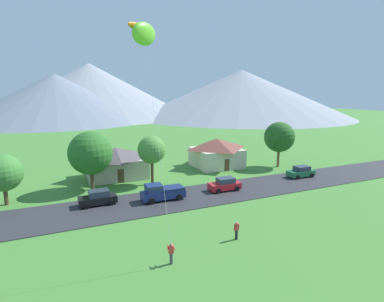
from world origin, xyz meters
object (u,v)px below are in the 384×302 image
(parked_car_green_mid_west, at_px, (301,172))
(pickup_truck_navy_west_side, at_px, (162,192))
(tree_center, at_px, (152,150))
(tree_near_right, at_px, (90,153))
(tree_right_of_center, at_px, (3,173))
(tree_near_left, at_px, (279,137))
(parked_car_red_east_end, at_px, (225,184))
(watcher_person, at_px, (236,230))
(house_leftmost, at_px, (116,162))
(kite_flyer_with_kite, at_px, (145,41))
(house_left_center, at_px, (216,152))
(parked_car_black_west_end, at_px, (98,198))

(parked_car_green_mid_west, relative_size, pickup_truck_navy_west_side, 0.81)
(tree_center, xyz_separation_m, tree_near_right, (-8.03, 0.88, 0.03))
(tree_right_of_center, bearing_deg, tree_near_left, 2.74)
(parked_car_red_east_end, xyz_separation_m, watcher_person, (-5.82, -12.11, 0.01))
(parked_car_red_east_end, bearing_deg, watcher_person, -115.66)
(house_leftmost, distance_m, tree_right_of_center, 15.40)
(house_leftmost, bearing_deg, kite_flyer_with_kite, -93.92)
(tree_right_of_center, xyz_separation_m, parked_car_green_mid_west, (39.46, -4.92, -2.92))
(pickup_truck_navy_west_side, bearing_deg, house_left_center, 41.40)
(tree_near_left, relative_size, parked_car_red_east_end, 1.85)
(tree_center, distance_m, parked_car_black_west_end, 10.52)
(kite_flyer_with_kite, bearing_deg, pickup_truck_navy_west_side, 67.56)
(tree_right_of_center, bearing_deg, house_left_center, 11.96)
(tree_near_left, relative_size, parked_car_green_mid_west, 1.85)
(house_leftmost, xyz_separation_m, parked_car_black_west_end, (-4.10, -11.16, -1.49))
(parked_car_green_mid_west, bearing_deg, parked_car_red_east_end, -176.36)
(house_leftmost, relative_size, parked_car_red_east_end, 2.17)
(parked_car_black_west_end, distance_m, parked_car_red_east_end, 15.99)
(tree_right_of_center, xyz_separation_m, tree_near_right, (9.70, 1.86, 1.17))
(watcher_person, bearing_deg, parked_car_black_west_end, 126.87)
(parked_car_green_mid_west, relative_size, parked_car_red_east_end, 1.00)
(parked_car_red_east_end, relative_size, pickup_truck_navy_west_side, 0.81)
(kite_flyer_with_kite, bearing_deg, watcher_person, -3.69)
(parked_car_green_mid_west, xyz_separation_m, parked_car_red_east_end, (-13.86, -0.88, 0.00))
(parked_car_black_west_end, relative_size, kite_flyer_with_kite, 0.24)
(parked_car_black_west_end, relative_size, parked_car_green_mid_west, 1.00)
(pickup_truck_navy_west_side, bearing_deg, parked_car_black_west_end, 168.43)
(parked_car_green_mid_west, relative_size, watcher_person, 2.53)
(watcher_person, bearing_deg, tree_right_of_center, 137.84)
(house_left_center, bearing_deg, parked_car_black_west_end, -152.75)
(tree_center, height_order, kite_flyer_with_kite, kite_flyer_with_kite)
(tree_near_right, bearing_deg, watcher_person, -63.00)
(tree_near_right, xyz_separation_m, pickup_truck_navy_west_side, (7.16, -7.76, -3.89))
(parked_car_red_east_end, bearing_deg, tree_center, 139.23)
(parked_car_red_east_end, bearing_deg, kite_flyer_with_kite, -139.26)
(tree_right_of_center, bearing_deg, pickup_truck_navy_west_side, -19.28)
(house_left_center, bearing_deg, watcher_person, -114.65)
(house_leftmost, bearing_deg, tree_right_of_center, -153.92)
(tree_near_right, height_order, kite_flyer_with_kite, kite_flyer_with_kite)
(parked_car_green_mid_west, bearing_deg, watcher_person, -146.57)
(tree_center, relative_size, pickup_truck_navy_west_side, 1.32)
(parked_car_black_west_end, height_order, parked_car_green_mid_west, same)
(tree_near_left, xyz_separation_m, tree_right_of_center, (-40.73, -1.95, -1.44))
(house_leftmost, relative_size, tree_center, 1.34)
(tree_near_right, relative_size, parked_car_black_west_end, 1.84)
(parked_car_green_mid_west, xyz_separation_m, pickup_truck_navy_west_side, (-22.59, -0.98, 0.19))
(house_leftmost, relative_size, house_left_center, 1.12)
(house_leftmost, height_order, parked_car_black_west_end, house_leftmost)
(house_leftmost, relative_size, kite_flyer_with_kite, 0.53)
(tree_near_right, xyz_separation_m, parked_car_black_west_end, (-0.04, -6.29, -4.09))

